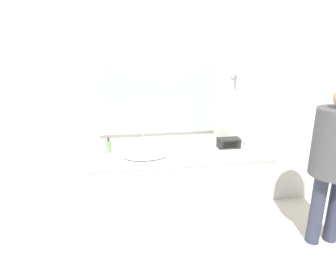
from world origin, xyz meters
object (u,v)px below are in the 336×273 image
person (336,152)px  picture_frame (208,152)px  sink_basin (145,155)px  appliance_box (229,143)px  soap_bottle (109,146)px

person → picture_frame: bearing=159.3°
picture_frame → person: bearing=-20.7°
sink_basin → appliance_box: sink_basin is taller
soap_bottle → appliance_box: size_ratio=0.70×
appliance_box → person: 1.07m
picture_frame → person: (1.13, -0.43, 0.09)m
soap_bottle → sink_basin: bearing=-25.2°
picture_frame → person: size_ratio=0.07×
sink_basin → soap_bottle: size_ratio=2.76×
sink_basin → soap_bottle: bearing=154.8°
soap_bottle → picture_frame: 1.07m
person → soap_bottle: bearing=161.1°
sink_basin → soap_bottle: sink_basin is taller
soap_bottle → person: person is taller
picture_frame → appliance_box: bearing=39.4°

